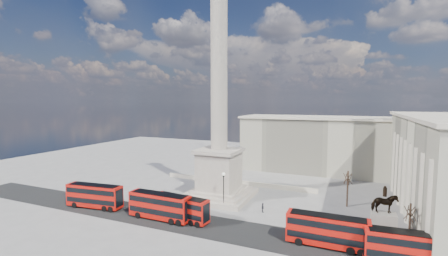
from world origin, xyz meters
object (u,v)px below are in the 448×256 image
red_bus_e (95,196)px  pedestrian_walking (333,233)px  red_bus_a (181,208)px  pedestrian_standing (289,226)px  nelsons_column (219,139)px  victorian_lamp (224,187)px  pedestrian_crossing (263,208)px  red_bus_b (160,206)px  equestrian_statue (383,224)px  red_bus_c (328,231)px  red_bus_d (412,249)px

red_bus_e → pedestrian_walking: size_ratio=6.51×
red_bus_a → pedestrian_standing: bearing=16.0°
nelsons_column → victorian_lamp: (3.59, -5.94, -8.69)m
pedestrian_walking → pedestrian_crossing: bearing=144.1°
red_bus_b → equestrian_statue: equestrian_statue is taller
pedestrian_crossing → red_bus_a: bearing=94.7°
nelsons_column → pedestrian_crossing: size_ratio=27.15×
red_bus_b → victorian_lamp: (8.22, 9.78, 1.73)m
nelsons_column → pedestrian_standing: nelsons_column is taller
red_bus_b → pedestrian_walking: (28.98, 4.22, -1.60)m
red_bus_c → nelsons_column: bearing=148.4°
nelsons_column → red_bus_d: bearing=-25.1°
red_bus_b → equestrian_statue: bearing=9.0°
nelsons_column → pedestrian_standing: bearing=-33.0°
red_bus_b → pedestrian_standing: red_bus_b is taller
red_bus_e → pedestrian_crossing: (31.48, 10.68, -1.55)m
equestrian_statue → nelsons_column: bearing=161.6°
red_bus_c → red_bus_d: (10.35, -1.35, -0.07)m
red_bus_a → victorian_lamp: victorian_lamp is taller
red_bus_a → red_bus_e: bearing=-169.9°
victorian_lamp → equestrian_statue: bearing=-9.2°
equestrian_statue → pedestrian_walking: (-6.99, -1.07, -2.19)m
equestrian_statue → red_bus_a: bearing=-172.6°
red_bus_a → pedestrian_walking: bearing=13.5°
nelsons_column → equestrian_statue: nelsons_column is taller
nelsons_column → red_bus_a: nelsons_column is taller
red_bus_a → pedestrian_crossing: (12.30, 9.43, -1.37)m
equestrian_statue → victorian_lamp: bearing=170.8°
red_bus_d → victorian_lamp: victorian_lamp is taller
red_bus_a → red_bus_d: (35.03, -1.39, 0.09)m
red_bus_b → pedestrian_walking: 29.33m
victorian_lamp → equestrian_statue: equestrian_statue is taller
red_bus_c → red_bus_b: bearing=-177.8°
victorian_lamp → pedestrian_standing: bearing=-21.5°
red_bus_c → pedestrian_crossing: (-12.38, 9.47, -1.54)m
equestrian_statue → red_bus_e: bearing=-173.9°
red_bus_a → red_bus_e: size_ratio=0.93×
red_bus_a → equestrian_statue: bearing=13.8°
red_bus_b → pedestrian_crossing: bearing=33.8°
red_bus_e → victorian_lamp: size_ratio=1.64×
red_bus_e → victorian_lamp: 25.72m
red_bus_d → pedestrian_crossing: bearing=150.0°
pedestrian_standing → red_bus_c: bearing=136.1°
red_bus_d → pedestrian_crossing: (-22.73, 10.82, -1.46)m
red_bus_c → pedestrian_standing: 7.08m
red_bus_d → victorian_lamp: size_ratio=1.58×
red_bus_c → equestrian_statue: 8.68m
pedestrian_standing → victorian_lamp: bearing=-38.0°
red_bus_a → red_bus_b: size_ratio=0.93×
red_bus_a → red_bus_c: (24.67, -0.04, 0.16)m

